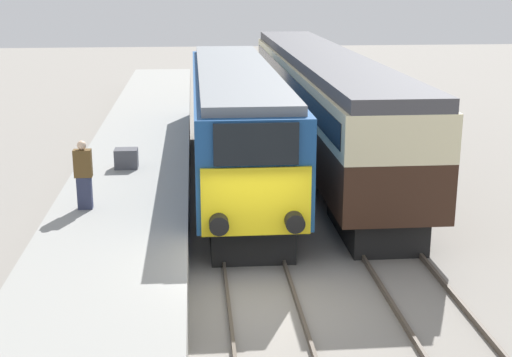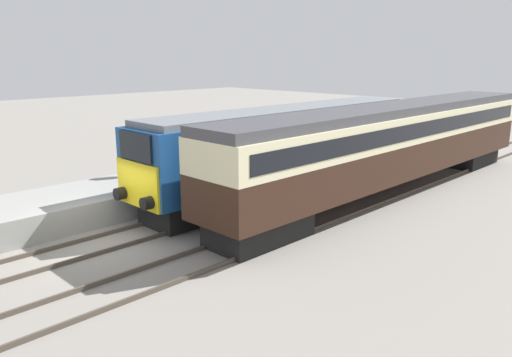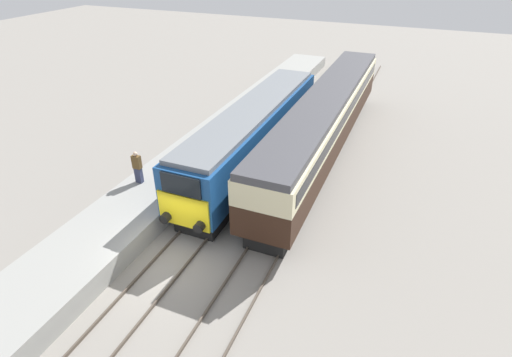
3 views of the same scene
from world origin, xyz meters
The scene contains 8 objects.
ground_plane centered at (0.00, 0.00, 0.00)m, with size 120.00×120.00×0.00m, color gray.
platform_left centered at (-3.30, 8.00, 0.49)m, with size 3.50×50.00×0.99m.
rails_near_track centered at (0.00, 5.00, 0.07)m, with size 1.51×60.00×0.14m.
rails_far_track centered at (3.40, 5.00, 0.07)m, with size 1.50×60.00×0.14m.
locomotive centered at (0.00, 9.32, 2.19)m, with size 2.70×16.02×3.88m.
passenger_carriage centered at (3.40, 12.62, 2.45)m, with size 2.75×21.61×4.01m.
person_on_platform centered at (-4.15, 3.85, 1.87)m, with size 0.44×0.26×1.76m.
luggage_crate centered at (-3.46, 7.86, 1.29)m, with size 0.70×0.56×0.60m.
Camera 1 is at (-1.33, -13.67, 6.60)m, focal length 50.00 mm.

